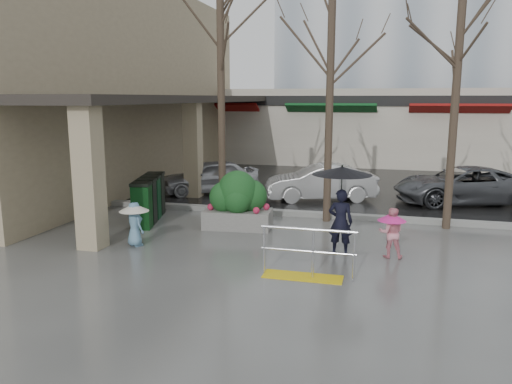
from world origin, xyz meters
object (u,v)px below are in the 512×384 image
at_px(news_boxes, 149,199).
at_px(tree_mideast, 459,46).
at_px(tree_midwest, 331,35).
at_px(woman, 341,196).
at_px(car_a, 209,177).
at_px(planter, 238,201).
at_px(tree_west, 221,44).
at_px(child_blue, 134,219).
at_px(child_pink, 391,229).
at_px(car_c, 463,185).
at_px(handrail, 306,260).
at_px(car_b, 321,182).

bearing_deg(news_boxes, tree_mideast, -5.30).
bearing_deg(tree_midwest, woman, -77.70).
relative_size(tree_midwest, car_a, 1.89).
relative_size(planter, car_a, 0.52).
bearing_deg(tree_west, child_blue, -105.17).
bearing_deg(child_pink, tree_midwest, -62.90).
distance_m(tree_mideast, car_c, 5.64).
relative_size(handrail, tree_mideast, 0.29).
bearing_deg(car_a, car_c, 59.19).
bearing_deg(car_a, tree_mideast, 34.90).
bearing_deg(child_pink, woman, -1.14).
height_order(child_blue, car_c, car_c).
relative_size(woman, child_pink, 1.82).
xyz_separation_m(woman, car_b, (-1.25, 6.05, -0.74)).
xyz_separation_m(tree_midwest, woman, (0.67, -3.08, -3.86)).
bearing_deg(child_blue, planter, -99.41).
bearing_deg(tree_mideast, woman, -130.52).
distance_m(tree_mideast, woman, 5.34).
distance_m(tree_west, car_a, 5.73).
bearing_deg(car_c, tree_west, -79.61).
relative_size(handrail, news_boxes, 0.80).
bearing_deg(child_pink, handrail, 43.59).
bearing_deg(news_boxes, child_pink, -28.41).
relative_size(handrail, tree_west, 0.28).
xyz_separation_m(news_boxes, car_a, (0.21, 4.52, -0.02)).
relative_size(tree_west, tree_mideast, 1.05).
bearing_deg(car_a, tree_midwest, 22.72).
height_order(tree_midwest, woman, tree_midwest).
xyz_separation_m(tree_west, child_blue, (-1.00, -3.69, -4.41)).
bearing_deg(planter, car_c, 38.18).
distance_m(child_pink, planter, 4.37).
bearing_deg(handrail, tree_midwest, 91.91).
bearing_deg(child_pink, news_boxes, -17.92).
height_order(child_pink, car_a, car_a).
xyz_separation_m(tree_midwest, car_c, (4.17, 3.63, -4.60)).
height_order(handrail, woman, woman).
relative_size(tree_midwest, tree_mideast, 1.08).
height_order(handrail, tree_west, tree_west).
distance_m(child_blue, car_a, 6.94).
bearing_deg(car_b, woman, -6.77).
distance_m(child_blue, news_boxes, 2.53).
height_order(tree_mideast, car_b, tree_mideast).
relative_size(planter, news_boxes, 0.81).
xyz_separation_m(handrail, woman, (0.51, 1.72, 1.00)).
distance_m(handrail, woman, 2.06).
bearing_deg(car_c, car_a, -103.28).
distance_m(woman, news_boxes, 6.01).
relative_size(tree_mideast, child_pink, 5.69).
relative_size(child_pink, car_b, 0.30).
relative_size(woman, news_boxes, 0.88).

